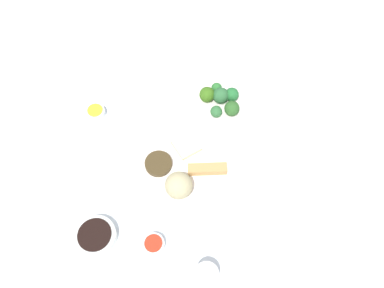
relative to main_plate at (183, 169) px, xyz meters
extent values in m
cube|color=white|center=(0.05, 0.00, -0.02)|extent=(2.20, 2.20, 0.02)
cylinder|color=white|center=(0.00, 0.00, 0.00)|extent=(0.29, 0.29, 0.02)
sphere|color=tan|center=(0.03, 0.07, 0.05)|extent=(0.08, 0.08, 0.08)
cube|color=tan|center=(-0.07, 0.03, 0.02)|extent=(0.12, 0.05, 0.03)
cube|color=beige|center=(-0.03, -0.07, 0.01)|extent=(0.09, 0.10, 0.01)
cylinder|color=#42341B|center=(0.07, -0.03, 0.02)|extent=(0.08, 0.08, 0.02)
cylinder|color=white|center=(-0.18, -0.21, 0.00)|extent=(0.22, 0.22, 0.01)
sphere|color=#2E6537|center=(-0.18, -0.22, 0.03)|extent=(0.05, 0.05, 0.05)
sphere|color=#316A38|center=(-0.15, -0.17, 0.03)|extent=(0.04, 0.04, 0.04)
sphere|color=#396A1A|center=(-0.13, -0.24, 0.03)|extent=(0.05, 0.05, 0.05)
sphere|color=#2E5F27|center=(-0.20, -0.16, 0.03)|extent=(0.05, 0.05, 0.05)
sphere|color=#256D33|center=(-0.21, -0.22, 0.03)|extent=(0.05, 0.05, 0.05)
sphere|color=#2E7331|center=(-0.17, -0.26, 0.02)|extent=(0.04, 0.04, 0.04)
cylinder|color=white|center=(0.28, 0.15, 0.01)|extent=(0.12, 0.12, 0.03)
cylinder|color=black|center=(0.28, 0.15, 0.03)|extent=(0.09, 0.09, 0.00)
cylinder|color=white|center=(0.13, 0.21, 0.00)|extent=(0.06, 0.06, 0.03)
cylinder|color=red|center=(0.13, 0.21, 0.02)|extent=(0.05, 0.05, 0.00)
cylinder|color=white|center=(0.24, -0.26, 0.00)|extent=(0.06, 0.06, 0.03)
cylinder|color=yellow|center=(0.24, -0.26, 0.02)|extent=(0.05, 0.05, 0.00)
cylinder|color=white|center=(0.01, 0.33, 0.02)|extent=(0.06, 0.06, 0.06)
camera|label=1|loc=(0.08, 0.49, 1.08)|focal=35.88mm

